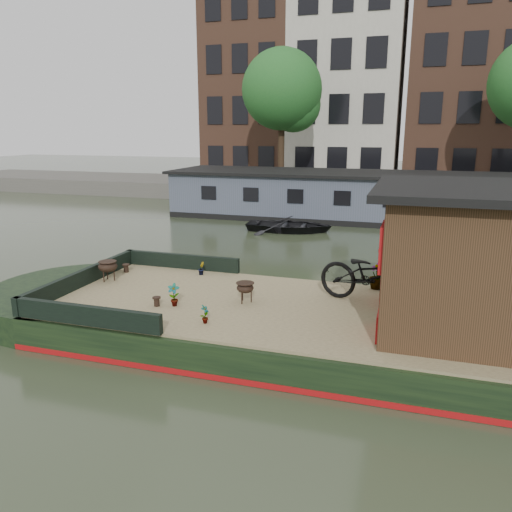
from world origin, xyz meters
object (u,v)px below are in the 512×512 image
(brazier_rear, at_px, (108,271))
(brazier_front, at_px, (245,292))
(potted_plant_a, at_px, (174,295))
(bicycle, at_px, (374,276))
(cabin, at_px, (495,259))
(dinghy, at_px, (289,222))

(brazier_rear, bearing_deg, brazier_front, -7.44)
(potted_plant_a, relative_size, brazier_rear, 0.98)
(bicycle, distance_m, brazier_front, 2.51)
(cabin, height_order, brazier_front, cabin)
(cabin, xyz_separation_m, brazier_front, (-4.38, 0.02, -1.02))
(bicycle, bearing_deg, brazier_rear, 108.86)
(bicycle, bearing_deg, cabin, -91.13)
(potted_plant_a, distance_m, brazier_front, 1.39)
(brazier_rear, bearing_deg, dinghy, 79.98)
(cabin, relative_size, potted_plant_a, 8.94)
(bicycle, height_order, brazier_rear, bicycle)
(dinghy, bearing_deg, brazier_front, -175.30)
(potted_plant_a, bearing_deg, bicycle, 18.92)
(cabin, bearing_deg, bicycle, 161.83)
(potted_plant_a, height_order, brazier_rear, brazier_rear)
(brazier_front, height_order, dinghy, brazier_front)
(potted_plant_a, height_order, brazier_front, potted_plant_a)
(potted_plant_a, bearing_deg, brazier_rear, 153.85)
(potted_plant_a, bearing_deg, brazier_front, 26.45)
(cabin, distance_m, brazier_front, 4.50)
(cabin, relative_size, brazier_front, 9.83)
(bicycle, height_order, dinghy, bicycle)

